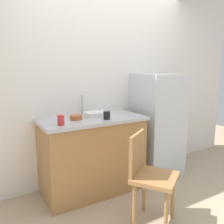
# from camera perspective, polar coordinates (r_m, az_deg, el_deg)

# --- Properties ---
(ground_plane) EXTENTS (8.00, 8.00, 0.00)m
(ground_plane) POSITION_cam_1_polar(r_m,az_deg,el_deg) (2.82, 8.37, -21.70)
(ground_plane) COLOR tan
(back_wall) EXTENTS (4.80, 0.10, 2.69)m
(back_wall) POSITION_cam_1_polar(r_m,az_deg,el_deg) (3.23, -2.19, 7.82)
(back_wall) COLOR white
(back_wall) RESTS_ON ground_plane
(cabinet_base) EXTENTS (1.19, 0.60, 0.88)m
(cabinet_base) POSITION_cam_1_polar(r_m,az_deg,el_deg) (2.95, -4.76, -10.48)
(cabinet_base) COLOR #A87542
(cabinet_base) RESTS_ON ground_plane
(countertop) EXTENTS (1.23, 0.64, 0.04)m
(countertop) POSITION_cam_1_polar(r_m,az_deg,el_deg) (2.82, -4.91, -1.71)
(countertop) COLOR #B7B7BC
(countertop) RESTS_ON cabinet_base
(faucet) EXTENTS (0.02, 0.02, 0.24)m
(faucet) POSITION_cam_1_polar(r_m,az_deg,el_deg) (3.02, -7.15, 1.78)
(faucet) COLOR #B7B7BC
(faucet) RESTS_ON countertop
(refrigerator) EXTENTS (0.59, 0.59, 1.42)m
(refrigerator) POSITION_cam_1_polar(r_m,az_deg,el_deg) (3.42, 10.78, -2.98)
(refrigerator) COLOR silver
(refrigerator) RESTS_ON ground_plane
(chair) EXTENTS (0.56, 0.56, 0.89)m
(chair) POSITION_cam_1_polar(r_m,az_deg,el_deg) (2.39, 8.84, -14.42)
(chair) COLOR #A87542
(chair) RESTS_ON ground_plane
(dish_tray) EXTENTS (0.28, 0.20, 0.05)m
(dish_tray) POSITION_cam_1_polar(r_m,az_deg,el_deg) (2.90, -3.71, -0.45)
(dish_tray) COLOR white
(dish_tray) RESTS_ON countertop
(terracotta_bowl) EXTENTS (0.14, 0.14, 0.05)m
(terracotta_bowl) POSITION_cam_1_polar(r_m,az_deg,el_deg) (2.72, -8.63, -1.28)
(terracotta_bowl) COLOR #B25B33
(terracotta_bowl) RESTS_ON countertop
(cup_black) EXTENTS (0.08, 0.08, 0.09)m
(cup_black) POSITION_cam_1_polar(r_m,az_deg,el_deg) (2.71, -1.26, -0.79)
(cup_black) COLOR black
(cup_black) RESTS_ON countertop
(cup_red) EXTENTS (0.07, 0.07, 0.10)m
(cup_red) POSITION_cam_1_polar(r_m,az_deg,el_deg) (2.48, -12.19, -1.92)
(cup_red) COLOR red
(cup_red) RESTS_ON countertop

